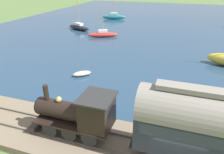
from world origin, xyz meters
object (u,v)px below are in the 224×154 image
sailboat_red (103,34)px  sailboat_black (79,27)px  rowboat_mid_harbor (82,74)px  sailboat_teal (114,17)px  steam_locomotive (80,112)px

sailboat_red → sailboat_black: bearing=34.5°
sailboat_red → rowboat_mid_harbor: bearing=167.8°
sailboat_red → rowboat_mid_harbor: sailboat_red is taller
sailboat_red → rowboat_mid_harbor: 16.28m
sailboat_red → sailboat_black: 7.57m
sailboat_red → rowboat_mid_harbor: (-15.84, -3.73, -0.24)m
rowboat_mid_harbor → sailboat_black: bearing=-14.6°
sailboat_teal → sailboat_black: sailboat_teal is taller
sailboat_teal → sailboat_red: (-16.74, -3.65, -0.17)m
rowboat_mid_harbor → sailboat_teal: bearing=-29.5°
sailboat_black → sailboat_teal: bearing=10.3°
steam_locomotive → sailboat_teal: sailboat_teal is taller
steam_locomotive → rowboat_mid_harbor: bearing=26.1°
steam_locomotive → sailboat_teal: size_ratio=0.69×
sailboat_teal → rowboat_mid_harbor: (-32.58, -7.38, -0.41)m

